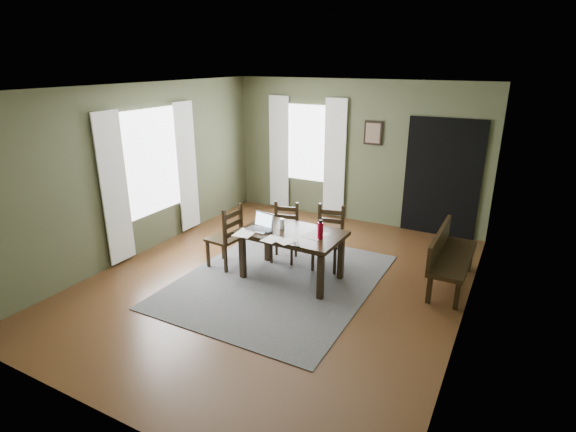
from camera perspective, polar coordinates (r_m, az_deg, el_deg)
The scene contains 25 objects.
ground at distance 6.58m, azimuth -1.24°, elevation -8.23°, with size 5.00×6.00×0.01m.
room_shell at distance 5.96m, azimuth -1.37°, elevation 7.36°, with size 5.02×6.02×2.71m.
rug at distance 6.57m, azimuth -1.24°, elevation -8.14°, with size 2.60×3.20×0.01m.
dining_table at distance 6.37m, azimuth 0.48°, elevation -2.75°, with size 1.46×0.91×0.72m.
chair_end at distance 6.85m, azimuth -7.84°, elevation -2.71°, with size 0.47×0.47×0.99m.
chair_back_left at distance 7.07m, azimuth -0.43°, elevation -2.16°, with size 0.49×0.49×0.91m.
chair_back_right at distance 6.82m, azimuth 5.12°, elevation -2.86°, with size 0.47×0.47×0.96m.
bench at distance 6.63m, azimuth 19.66°, elevation -4.51°, with size 0.46×1.44×0.81m.
laptop at distance 6.43m, azimuth -3.45°, elevation -1.15°, with size 0.38×0.32×0.23m.
computer_mouse at distance 6.28m, azimuth -2.44°, elevation -2.07°, with size 0.06×0.10×0.03m, color #3F3F42.
tv_remote at distance 5.89m, azimuth 1.15°, elevation -3.62°, with size 0.05×0.17×0.02m, color black.
drinking_glass at distance 6.43m, azimuth -0.75°, elevation -0.98°, with size 0.07×0.07×0.15m, color silver.
water_bottle at distance 6.06m, azimuth 4.13°, elevation -1.83°, with size 0.09×0.09×0.27m.
paper_a at distance 6.31m, azimuth -5.47°, elevation -2.17°, with size 0.25×0.33×0.00m, color white.
paper_b at distance 6.02m, azimuth -0.16°, elevation -3.17°, with size 0.20×0.27×0.00m, color white.
paper_d at distance 6.22m, azimuth 3.58°, elevation -2.45°, with size 0.26×0.33×0.00m, color white.
paper_e at distance 6.08m, azimuth -2.13°, elevation -2.96°, with size 0.20×0.26×0.00m, color white.
window_left at distance 7.67m, azimuth -16.98°, elevation 6.55°, with size 0.01×1.30×1.70m.
window_back at distance 9.07m, azimuth 2.40°, elevation 9.24°, with size 1.00×0.01×1.50m.
curtain_left_near at distance 7.17m, azimuth -21.16°, elevation 3.16°, with size 0.03×0.48×2.30m.
curtain_left_far at distance 8.29m, azimuth -12.70°, elevation 6.05°, with size 0.03×0.48×2.30m.
curtain_back_left at distance 9.37m, azimuth -1.15°, elevation 8.02°, with size 0.44×0.03×2.30m.
curtain_back_right at distance 8.84m, azimuth 5.94°, elevation 7.24°, with size 0.44×0.03×2.30m.
framed_picture at distance 8.53m, azimuth 10.75°, elevation 10.32°, with size 0.34×0.03×0.44m.
doorway_back at distance 8.38m, azimuth 18.96°, elevation 4.55°, with size 1.30×0.03×2.10m.
Camera 1 is at (2.87, -5.08, 3.04)m, focal length 28.00 mm.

